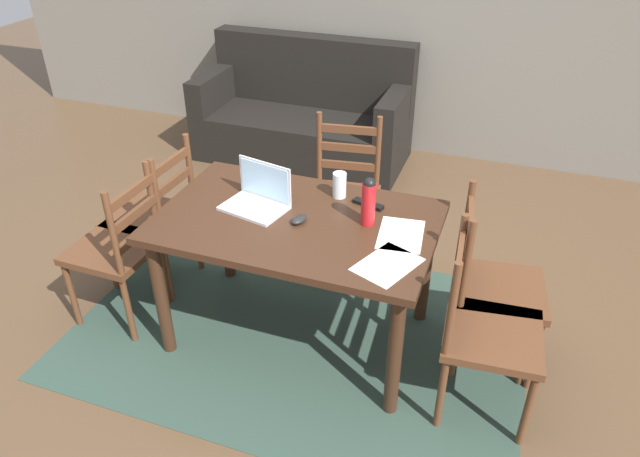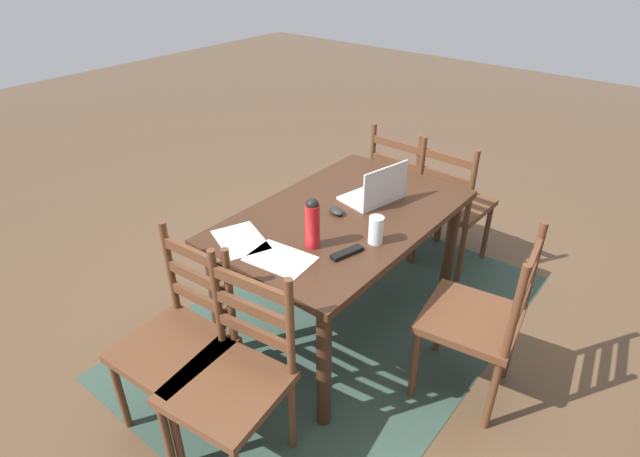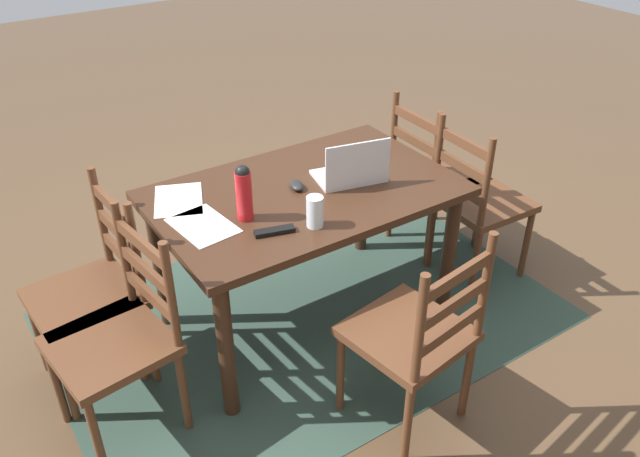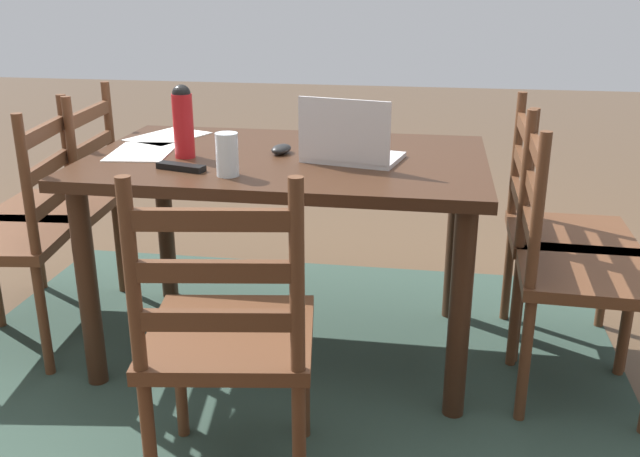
{
  "view_description": "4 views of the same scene",
  "coord_description": "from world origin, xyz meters",
  "px_view_note": "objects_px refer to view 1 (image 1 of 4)",
  "views": [
    {
      "loc": [
        0.97,
        -2.35,
        2.31
      ],
      "look_at": [
        0.08,
        0.12,
        0.65
      ],
      "focal_mm": 33.3,
      "sensor_mm": 36.0,
      "label": 1
    },
    {
      "loc": [
        1.92,
        1.39,
        2.08
      ],
      "look_at": [
        0.05,
        -0.12,
        0.65
      ],
      "focal_mm": 28.62,
      "sensor_mm": 36.0,
      "label": 2
    },
    {
      "loc": [
        1.4,
        2.24,
        2.22
      ],
      "look_at": [
        -0.06,
        0.03,
        0.54
      ],
      "focal_mm": 36.37,
      "sensor_mm": 36.0,
      "label": 3
    },
    {
      "loc": [
        -0.51,
        2.41,
        1.36
      ],
      "look_at": [
        -0.13,
        0.04,
        0.51
      ],
      "focal_mm": 39.88,
      "sensor_mm": 36.0,
      "label": 4
    }
  ],
  "objects_px": {
    "chair_right_near": "(484,332)",
    "couch": "(305,117)",
    "drinking_glass": "(339,185)",
    "water_bottle": "(369,200)",
    "chair_left_far": "(155,217)",
    "computer_mouse": "(299,219)",
    "dining_table": "(297,236)",
    "chair_right_far": "(492,287)",
    "chair_left_near": "(119,249)",
    "laptop": "(259,196)",
    "chair_far_head": "(344,196)",
    "tv_remote": "(368,204)"
  },
  "relations": [
    {
      "from": "chair_far_head",
      "to": "chair_left_near",
      "type": "xyz_separation_m",
      "value": [
        -0.98,
        -0.99,
        0.0
      ]
    },
    {
      "from": "chair_left_far",
      "to": "computer_mouse",
      "type": "xyz_separation_m",
      "value": [
        1.02,
        -0.2,
        0.31
      ]
    },
    {
      "from": "chair_right_far",
      "to": "laptop",
      "type": "height_order",
      "value": "laptop"
    },
    {
      "from": "dining_table",
      "to": "water_bottle",
      "type": "distance_m",
      "value": 0.43
    },
    {
      "from": "drinking_glass",
      "to": "tv_remote",
      "type": "distance_m",
      "value": 0.19
    },
    {
      "from": "chair_left_near",
      "to": "drinking_glass",
      "type": "relative_size",
      "value": 6.87
    },
    {
      "from": "dining_table",
      "to": "chair_right_near",
      "type": "distance_m",
      "value": 1.03
    },
    {
      "from": "computer_mouse",
      "to": "tv_remote",
      "type": "xyz_separation_m",
      "value": [
        0.28,
        0.27,
        -0.01
      ]
    },
    {
      "from": "chair_right_near",
      "to": "tv_remote",
      "type": "bearing_deg",
      "value": 148.14
    },
    {
      "from": "drinking_glass",
      "to": "couch",
      "type": "bearing_deg",
      "value": 115.99
    },
    {
      "from": "chair_right_near",
      "to": "laptop",
      "type": "xyz_separation_m",
      "value": [
        -1.22,
        0.24,
        0.36
      ]
    },
    {
      "from": "chair_left_far",
      "to": "laptop",
      "type": "bearing_deg",
      "value": -8.83
    },
    {
      "from": "chair_right_far",
      "to": "drinking_glass",
      "type": "height_order",
      "value": "chair_right_far"
    },
    {
      "from": "water_bottle",
      "to": "computer_mouse",
      "type": "relative_size",
      "value": 2.54
    },
    {
      "from": "chair_far_head",
      "to": "chair_right_far",
      "type": "bearing_deg",
      "value": -32.79
    },
    {
      "from": "chair_right_near",
      "to": "drinking_glass",
      "type": "distance_m",
      "value": 1.04
    },
    {
      "from": "chair_left_near",
      "to": "tv_remote",
      "type": "xyz_separation_m",
      "value": [
        1.29,
        0.42,
        0.31
      ]
    },
    {
      "from": "dining_table",
      "to": "chair_right_far",
      "type": "distance_m",
      "value": 1.02
    },
    {
      "from": "tv_remote",
      "to": "chair_left_near",
      "type": "bearing_deg",
      "value": 123.57
    },
    {
      "from": "chair_left_near",
      "to": "tv_remote",
      "type": "height_order",
      "value": "chair_left_near"
    },
    {
      "from": "chair_left_near",
      "to": "drinking_glass",
      "type": "distance_m",
      "value": 1.27
    },
    {
      "from": "chair_right_near",
      "to": "couch",
      "type": "distance_m",
      "value": 3.02
    },
    {
      "from": "chair_right_near",
      "to": "laptop",
      "type": "relative_size",
      "value": 2.64
    },
    {
      "from": "chair_far_head",
      "to": "drinking_glass",
      "type": "xyz_separation_m",
      "value": [
        0.14,
        -0.52,
        0.37
      ]
    },
    {
      "from": "chair_left_near",
      "to": "laptop",
      "type": "bearing_deg",
      "value": 17.21
    },
    {
      "from": "computer_mouse",
      "to": "chair_right_near",
      "type": "bearing_deg",
      "value": 7.43
    },
    {
      "from": "chair_left_far",
      "to": "laptop",
      "type": "xyz_separation_m",
      "value": [
        0.76,
        -0.12,
        0.36
      ]
    },
    {
      "from": "dining_table",
      "to": "chair_right_far",
      "type": "height_order",
      "value": "chair_right_far"
    },
    {
      "from": "dining_table",
      "to": "drinking_glass",
      "type": "distance_m",
      "value": 0.36
    },
    {
      "from": "tv_remote",
      "to": "chair_right_far",
      "type": "bearing_deg",
      "value": -80.75
    },
    {
      "from": "couch",
      "to": "drinking_glass",
      "type": "relative_size",
      "value": 13.02
    },
    {
      "from": "dining_table",
      "to": "drinking_glass",
      "type": "height_order",
      "value": "drinking_glass"
    },
    {
      "from": "dining_table",
      "to": "couch",
      "type": "relative_size",
      "value": 0.78
    },
    {
      "from": "laptop",
      "to": "tv_remote",
      "type": "distance_m",
      "value": 0.57
    },
    {
      "from": "chair_far_head",
      "to": "couch",
      "type": "height_order",
      "value": "couch"
    },
    {
      "from": "drinking_glass",
      "to": "water_bottle",
      "type": "bearing_deg",
      "value": -44.62
    },
    {
      "from": "dining_table",
      "to": "chair_far_head",
      "type": "relative_size",
      "value": 1.48
    },
    {
      "from": "chair_right_far",
      "to": "water_bottle",
      "type": "bearing_deg",
      "value": -171.43
    },
    {
      "from": "chair_left_far",
      "to": "chair_right_near",
      "type": "distance_m",
      "value": 2.01
    },
    {
      "from": "computer_mouse",
      "to": "drinking_glass",
      "type": "bearing_deg",
      "value": 87.89
    },
    {
      "from": "drinking_glass",
      "to": "chair_far_head",
      "type": "bearing_deg",
      "value": 104.77
    },
    {
      "from": "dining_table",
      "to": "computer_mouse",
      "type": "relative_size",
      "value": 14.03
    },
    {
      "from": "dining_table",
      "to": "couch",
      "type": "height_order",
      "value": "couch"
    },
    {
      "from": "chair_right_far",
      "to": "drinking_glass",
      "type": "bearing_deg",
      "value": 172.19
    },
    {
      "from": "chair_left_near",
      "to": "dining_table",
      "type": "bearing_deg",
      "value": 10.19
    },
    {
      "from": "chair_right_near",
      "to": "drinking_glass",
      "type": "xyz_separation_m",
      "value": [
        -0.86,
        0.47,
        0.37
      ]
    },
    {
      "from": "chair_far_head",
      "to": "laptop",
      "type": "distance_m",
      "value": 0.87
    },
    {
      "from": "chair_left_far",
      "to": "chair_right_far",
      "type": "bearing_deg",
      "value": -0.11
    },
    {
      "from": "chair_left_near",
      "to": "water_bottle",
      "type": "height_order",
      "value": "water_bottle"
    },
    {
      "from": "chair_left_near",
      "to": "couch",
      "type": "relative_size",
      "value": 0.53
    }
  ]
}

